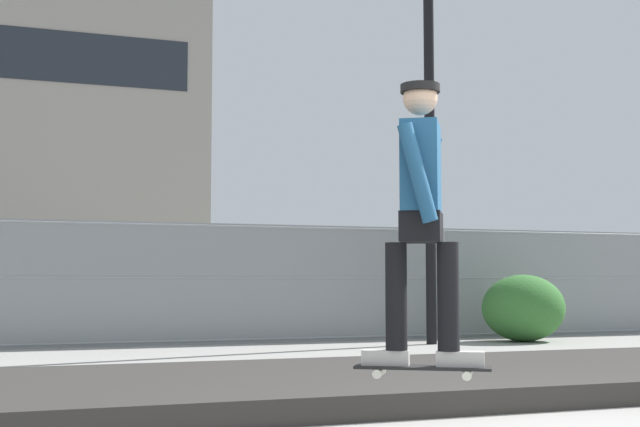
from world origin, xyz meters
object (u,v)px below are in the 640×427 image
(skater, at_px, (421,203))
(parked_car_mid, at_px, (390,287))
(skateboard, at_px, (423,368))
(shrub_center, at_px, (524,308))
(street_lamp, at_px, (429,65))
(parked_car_near, at_px, (32,288))

(skater, xyz_separation_m, parked_car_mid, (5.03, 11.63, -0.60))
(skateboard, distance_m, parked_car_mid, 12.68)
(skateboard, bearing_deg, shrub_center, 53.40)
(street_lamp, xyz_separation_m, parked_car_near, (-5.72, 4.47, -3.50))
(parked_car_near, height_order, shrub_center, parked_car_near)
(skateboard, relative_size, parked_car_near, 0.18)
(parked_car_mid, relative_size, shrub_center, 3.29)
(parked_car_near, bearing_deg, skateboard, -80.57)
(street_lamp, height_order, shrub_center, street_lamp)
(skateboard, bearing_deg, parked_car_mid, 66.59)
(parked_car_mid, height_order, shrub_center, parked_car_mid)
(skateboard, height_order, street_lamp, street_lamp)
(skateboard, xyz_separation_m, street_lamp, (3.77, 7.28, 3.88))
(parked_car_mid, distance_m, shrub_center, 4.39)
(parked_car_near, distance_m, shrub_center, 8.61)
(street_lamp, xyz_separation_m, shrub_center, (1.63, -0.01, -3.80))
(parked_car_mid, bearing_deg, shrub_center, -85.22)
(skater, relative_size, parked_car_mid, 0.38)
(skateboard, relative_size, shrub_center, 0.57)
(street_lamp, bearing_deg, skateboard, -117.36)
(skateboard, relative_size, skater, 0.46)
(street_lamp, relative_size, shrub_center, 5.08)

